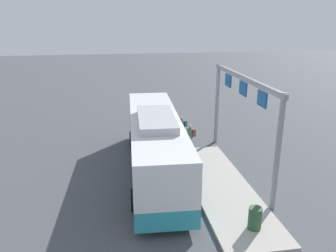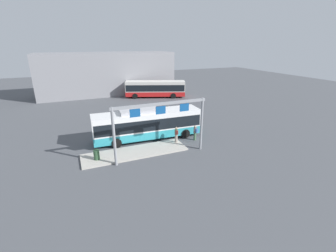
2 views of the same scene
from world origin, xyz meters
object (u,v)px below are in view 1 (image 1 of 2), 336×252
object	(u,v)px
bus_main	(155,141)
person_waiting_near	(182,128)
person_boarding	(191,137)
trash_bin	(255,218)

from	to	relation	value
bus_main	person_waiting_near	bearing A→B (deg)	-24.78
person_boarding	person_waiting_near	distance (m)	2.28
bus_main	person_boarding	size ratio (longest dim) A/B	7.02
person_waiting_near	trash_bin	size ratio (longest dim) A/B	1.86
person_waiting_near	bus_main	bearing A→B (deg)	46.27
trash_bin	bus_main	bearing A→B (deg)	28.18
bus_main	person_waiting_near	distance (m)	5.27
trash_bin	person_waiting_near	bearing A→B (deg)	3.99
person_boarding	bus_main	bearing A→B (deg)	57.89
bus_main	trash_bin	world-z (taller)	bus_main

